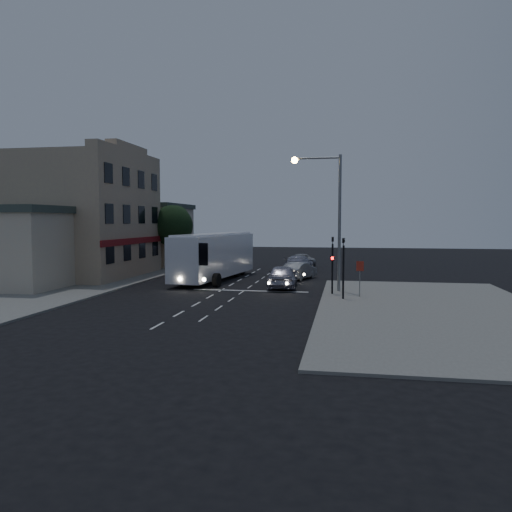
% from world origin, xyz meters
% --- Properties ---
extents(ground, '(120.00, 120.00, 0.00)m').
position_xyz_m(ground, '(0.00, 0.00, 0.00)').
color(ground, black).
extents(sidewalk_near, '(12.00, 24.00, 0.12)m').
position_xyz_m(sidewalk_near, '(13.00, -4.00, 0.06)').
color(sidewalk_near, slate).
rests_on(sidewalk_near, ground).
extents(sidewalk_far, '(12.00, 50.00, 0.12)m').
position_xyz_m(sidewalk_far, '(-13.00, 8.00, 0.06)').
color(sidewalk_far, slate).
rests_on(sidewalk_far, ground).
extents(road_markings, '(8.00, 30.55, 0.01)m').
position_xyz_m(road_markings, '(1.29, 3.31, 0.00)').
color(road_markings, silver).
rests_on(road_markings, ground).
extents(tour_bus, '(4.03, 12.56, 3.78)m').
position_xyz_m(tour_bus, '(-1.99, 7.68, 2.04)').
color(tour_bus, silver).
rests_on(tour_bus, ground).
extents(car_suv, '(2.28, 5.04, 1.68)m').
position_xyz_m(car_suv, '(4.02, 3.80, 0.84)').
color(car_suv, '#9795A8').
rests_on(car_suv, ground).
extents(car_sedan_a, '(2.75, 4.55, 1.42)m').
position_xyz_m(car_sedan_a, '(4.69, 9.40, 0.71)').
color(car_sedan_a, '#ACACAC').
rests_on(car_sedan_a, ground).
extents(car_sedan_b, '(2.80, 5.53, 1.54)m').
position_xyz_m(car_sedan_b, '(4.11, 15.64, 0.77)').
color(car_sedan_b, '#9395A8').
rests_on(car_sedan_b, ground).
extents(car_sedan_c, '(3.67, 5.32, 1.35)m').
position_xyz_m(car_sedan_c, '(3.77, 20.77, 0.68)').
color(car_sedan_c, '#AEAEAE').
rests_on(car_sedan_c, ground).
extents(traffic_signal_main, '(0.25, 0.35, 4.10)m').
position_xyz_m(traffic_signal_main, '(7.60, 0.78, 2.42)').
color(traffic_signal_main, black).
rests_on(traffic_signal_main, sidewalk_near).
extents(traffic_signal_side, '(0.18, 0.15, 4.10)m').
position_xyz_m(traffic_signal_side, '(8.30, -1.20, 2.42)').
color(traffic_signal_side, black).
rests_on(traffic_signal_side, sidewalk_near).
extents(regulatory_sign, '(0.45, 0.12, 2.20)m').
position_xyz_m(regulatory_sign, '(9.30, -0.24, 1.60)').
color(regulatory_sign, slate).
rests_on(regulatory_sign, sidewalk_near).
extents(streetlight, '(3.32, 0.44, 9.00)m').
position_xyz_m(streetlight, '(7.34, 2.20, 5.73)').
color(streetlight, slate).
rests_on(streetlight, sidewalk_near).
extents(main_building, '(10.12, 12.00, 11.00)m').
position_xyz_m(main_building, '(-13.96, 8.00, 5.16)').
color(main_building, tan).
rests_on(main_building, sidewalk_far).
extents(low_building_south, '(7.40, 5.40, 5.70)m').
position_xyz_m(low_building_south, '(-14.50, -0.50, 3.00)').
color(low_building_south, '#BAB29D').
rests_on(low_building_south, sidewalk_far).
extents(low_building_north, '(9.40, 9.40, 6.50)m').
position_xyz_m(low_building_north, '(-13.50, 20.00, 3.39)').
color(low_building_north, '#BAB29D').
rests_on(low_building_north, sidewalk_far).
extents(street_tree, '(4.00, 4.00, 6.20)m').
position_xyz_m(street_tree, '(-8.21, 15.02, 4.50)').
color(street_tree, black).
rests_on(street_tree, sidewalk_far).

